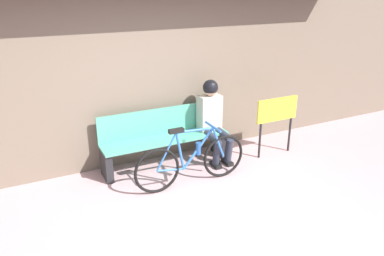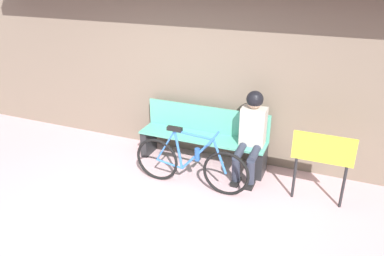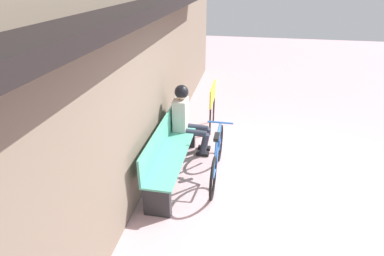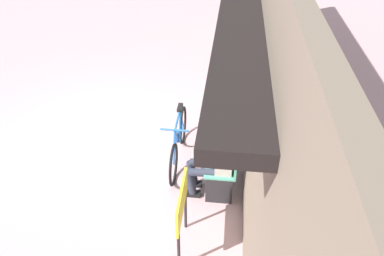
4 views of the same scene
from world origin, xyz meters
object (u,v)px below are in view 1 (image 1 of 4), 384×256
bicycle (192,161)px  signboard (277,114)px  park_bench_near (165,139)px  person_seated (212,115)px

bicycle → signboard: 1.66m
park_bench_near → person_seated: person_seated is taller
park_bench_near → bicycle: size_ratio=1.18×
park_bench_near → signboard: 1.77m
bicycle → park_bench_near: bearing=97.0°
person_seated → bicycle: bearing=-136.8°
person_seated → park_bench_near: bearing=171.3°
bicycle → person_seated: bearing=43.2°
park_bench_near → signboard: size_ratio=2.04×
signboard → bicycle: bearing=-170.2°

